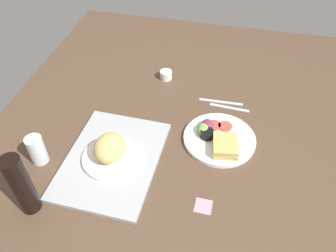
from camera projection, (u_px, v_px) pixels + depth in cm
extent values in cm
cube|color=#4C3828|center=(174.00, 141.00, 133.55)|extent=(190.00, 150.00, 3.00)
cube|color=#9EA0A3|center=(112.00, 160.00, 123.63)|extent=(45.81, 34.12, 1.60)
cylinder|color=white|center=(112.00, 157.00, 122.42)|extent=(21.28, 21.28, 1.40)
ellipsoid|color=#DBB266|center=(110.00, 148.00, 118.92)|extent=(12.92, 11.16, 8.81)
cylinder|color=white|center=(219.00, 139.00, 131.03)|extent=(27.99, 27.99, 1.60)
cube|color=tan|center=(225.00, 148.00, 125.69)|extent=(12.24, 10.57, 1.40)
cube|color=#B2C66B|center=(225.00, 146.00, 124.85)|extent=(11.72, 9.90, 1.00)
cube|color=tan|center=(226.00, 144.00, 124.00)|extent=(12.14, 10.44, 1.40)
cylinder|color=#D14738|center=(225.00, 126.00, 134.32)|extent=(5.60, 5.60, 0.80)
cylinder|color=#D14738|center=(214.00, 125.00, 134.75)|extent=(5.60, 5.60, 0.80)
cylinder|color=black|center=(207.00, 134.00, 129.71)|extent=(5.20, 5.20, 3.00)
cylinder|color=#EFEACC|center=(207.00, 132.00, 128.93)|extent=(4.26, 4.26, 0.60)
ellipsoid|color=#729E4C|center=(203.00, 129.00, 131.24)|extent=(6.00, 4.80, 3.60)
ellipsoid|color=#6B2D47|center=(207.00, 125.00, 132.81)|extent=(6.00, 4.80, 3.60)
cylinder|color=silver|center=(37.00, 150.00, 120.48)|extent=(6.05, 6.05, 11.47)
cylinder|color=black|center=(21.00, 185.00, 102.22)|extent=(6.40, 6.40, 23.67)
cylinder|color=silver|center=(166.00, 75.00, 158.78)|extent=(5.60, 5.60, 4.00)
cube|color=#B7B7BC|center=(229.00, 107.00, 144.95)|extent=(2.39, 17.05, 0.50)
cube|color=#B7B7BC|center=(221.00, 102.00, 147.67)|extent=(1.86, 19.03, 0.50)
cube|color=pink|center=(203.00, 206.00, 110.55)|extent=(5.73, 5.73, 0.12)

